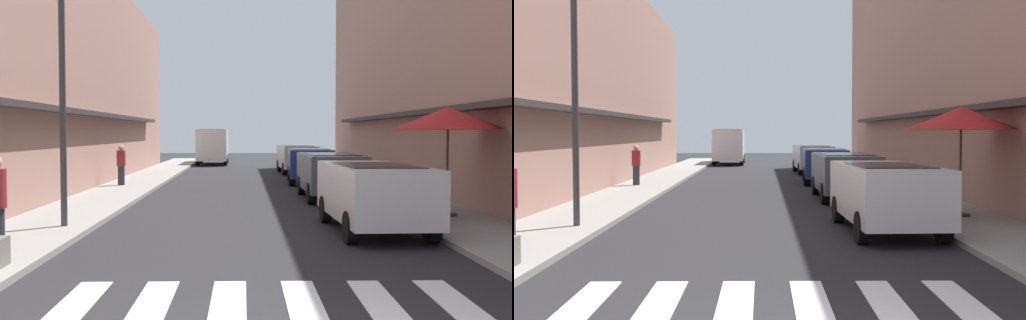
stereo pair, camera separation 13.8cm
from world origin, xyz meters
TOP-DOWN VIEW (x-y plane):
  - ground_plane at (0.00, 15.91)m, footprint 87.53×87.53m
  - sidewalk_left at (-4.69, 15.91)m, footprint 2.25×55.70m
  - sidewalk_right at (4.69, 15.91)m, footprint 2.25×55.70m
  - building_row_left at (-8.31, 16.90)m, footprint 5.50×37.81m
  - building_row_right at (8.31, 16.90)m, footprint 5.50×37.81m
  - crosswalk at (-0.00, 2.55)m, footprint 5.20×2.20m
  - parked_car_near at (2.51, 8.03)m, footprint 1.94×4.37m
  - parked_car_mid at (2.51, 14.63)m, footprint 1.84×4.36m
  - parked_car_far at (2.51, 20.87)m, footprint 1.97×4.13m
  - parked_car_distant at (2.51, 27.21)m, footprint 1.94×4.45m
  - delivery_van at (-2.36, 36.59)m, footprint 2.03×5.41m
  - street_lamp at (-3.99, 8.30)m, footprint 1.19×0.28m
  - cafe_umbrella at (4.67, 9.77)m, footprint 2.68×2.68m
  - pedestrian_walking_far at (-5.01, 18.76)m, footprint 0.34×0.34m

SIDE VIEW (x-z plane):
  - ground_plane at x=0.00m, z-range 0.00..0.00m
  - crosswalk at x=0.00m, z-range 0.00..0.01m
  - sidewalk_left at x=-4.69m, z-range 0.00..0.12m
  - sidewalk_right at x=4.69m, z-range 0.00..0.12m
  - parked_car_far at x=2.51m, z-range 0.19..1.66m
  - parked_car_near at x=2.51m, z-range 0.19..1.66m
  - parked_car_mid at x=2.51m, z-range 0.19..1.66m
  - parked_car_distant at x=2.51m, z-range 0.19..1.66m
  - pedestrian_walking_far at x=-5.01m, z-range 0.15..1.70m
  - delivery_van at x=-2.36m, z-range 0.22..2.59m
  - cafe_umbrella at x=4.67m, z-range 1.16..3.81m
  - street_lamp at x=-3.99m, z-range 0.71..5.94m
  - building_row_left at x=-8.31m, z-range 0.00..8.65m
  - building_row_right at x=8.31m, z-range 0.00..10.94m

